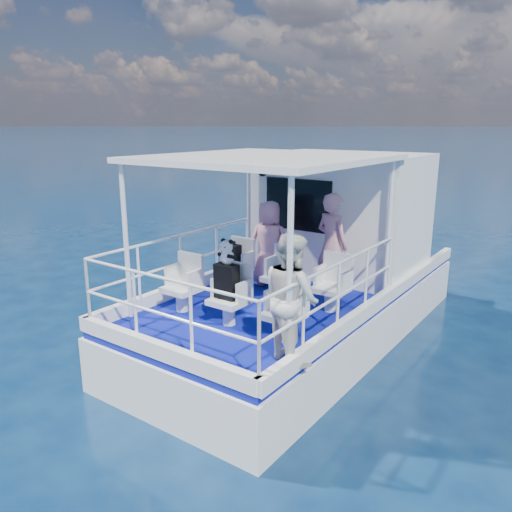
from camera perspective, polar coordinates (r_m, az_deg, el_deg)
The scene contains 20 objects.
ground at distance 8.23m, azimuth 1.88°, elevation -11.19°, with size 2000.00×2000.00×0.00m, color #081E3F.
hull at distance 9.00m, azimuth 5.47°, elevation -8.88°, with size 3.00×7.00×1.60m, color white.
deck at distance 8.70m, azimuth 5.61°, elevation -3.75°, with size 2.90×6.90×0.10m, color #091082.
cabin at distance 9.54m, azimuth 9.73°, elevation 4.89°, with size 2.85×2.00×2.20m, color white.
canopy at distance 7.25m, azimuth 1.19°, elevation 11.12°, with size 3.00×3.20×0.08m, color white.
canopy_posts at distance 7.37m, azimuth 0.92°, elevation 2.21°, with size 2.77×2.97×2.20m.
railings at distance 7.27m, azimuth -0.56°, elevation -2.86°, with size 2.84×3.59×1.00m, color white, non-canonical shape.
seat_port_fwd at distance 8.47m, azimuth -2.37°, elevation -2.49°, with size 0.48×0.46×0.38m, color silver.
seat_center_fwd at distance 7.97m, azimuth 2.75°, elevation -3.61°, with size 0.48×0.46×0.38m, color silver.
seat_stbd_fwd at distance 7.55m, azimuth 8.50°, elevation -4.83°, with size 0.48×0.46×0.38m, color silver.
seat_port_aft at distance 7.54m, azimuth -8.48°, elevation -4.85°, with size 0.48×0.46×0.38m, color silver.
seat_center_aft at distance 6.98m, azimuth -3.12°, elevation -6.35°, with size 0.48×0.46×0.38m, color silver.
seat_stbd_aft at distance 6.49m, azimuth 3.16°, elevation -8.02°, with size 0.48×0.46×0.38m, color silver.
passenger_port_fwd at distance 8.51m, azimuth 1.51°, elevation 1.41°, with size 0.55×0.39×1.47m, color pink.
passenger_stbd_fwd at distance 8.05m, azimuth 8.67°, elevation 1.23°, with size 0.61×0.40×1.68m, color #C07C89.
passenger_stbd_aft at distance 5.79m, azimuth 4.03°, elevation -4.75°, with size 0.75×0.58×1.54m, color silver.
backpack_port at distance 8.30m, azimuth -2.84°, elevation -0.03°, with size 0.31×0.17×0.40m, color black.
backpack_center at distance 6.85m, azimuth -3.38°, elevation -2.91°, with size 0.32×0.18×0.49m, color black.
compact_camera at distance 8.26m, azimuth -2.73°, elevation 1.53°, with size 0.10×0.06×0.06m, color black.
panda at distance 6.76m, azimuth -3.32°, elevation 0.51°, with size 0.23×0.19×0.35m, color white, non-canonical shape.
Camera 1 is at (4.10, -6.16, 3.60)m, focal length 35.00 mm.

